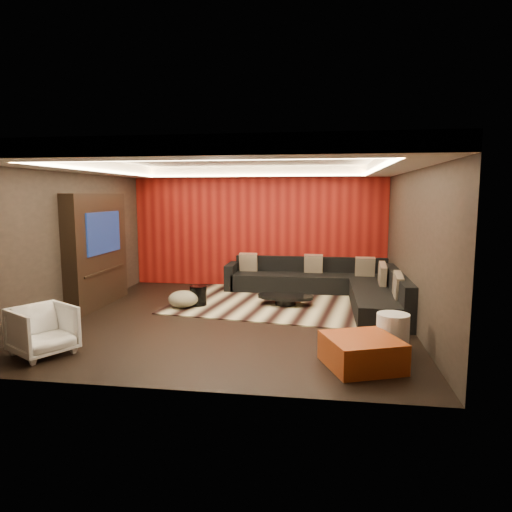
% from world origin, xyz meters
% --- Properties ---
extents(floor, '(6.00, 6.00, 0.02)m').
position_xyz_m(floor, '(0.00, 0.00, -0.01)').
color(floor, black).
rests_on(floor, ground).
extents(ceiling, '(6.00, 6.00, 0.02)m').
position_xyz_m(ceiling, '(0.00, 0.00, 2.81)').
color(ceiling, silver).
rests_on(ceiling, ground).
extents(wall_back, '(6.00, 0.02, 2.80)m').
position_xyz_m(wall_back, '(0.00, 3.01, 1.40)').
color(wall_back, black).
rests_on(wall_back, ground).
extents(wall_left, '(0.02, 6.00, 2.80)m').
position_xyz_m(wall_left, '(-3.01, 0.00, 1.40)').
color(wall_left, black).
rests_on(wall_left, ground).
extents(wall_right, '(0.02, 6.00, 2.80)m').
position_xyz_m(wall_right, '(3.01, 0.00, 1.40)').
color(wall_right, black).
rests_on(wall_right, ground).
extents(red_feature_wall, '(5.98, 0.05, 2.78)m').
position_xyz_m(red_feature_wall, '(0.00, 2.97, 1.40)').
color(red_feature_wall, '#6B0C0A').
rests_on(red_feature_wall, ground).
extents(soffit_back, '(6.00, 0.60, 0.22)m').
position_xyz_m(soffit_back, '(0.00, 2.70, 2.69)').
color(soffit_back, silver).
rests_on(soffit_back, ground).
extents(soffit_front, '(6.00, 0.60, 0.22)m').
position_xyz_m(soffit_front, '(0.00, -2.70, 2.69)').
color(soffit_front, silver).
rests_on(soffit_front, ground).
extents(soffit_left, '(0.60, 4.80, 0.22)m').
position_xyz_m(soffit_left, '(-2.70, 0.00, 2.69)').
color(soffit_left, silver).
rests_on(soffit_left, ground).
extents(soffit_right, '(0.60, 4.80, 0.22)m').
position_xyz_m(soffit_right, '(2.70, 0.00, 2.69)').
color(soffit_right, silver).
rests_on(soffit_right, ground).
extents(cove_back, '(4.80, 0.08, 0.04)m').
position_xyz_m(cove_back, '(0.00, 2.36, 2.60)').
color(cove_back, '#FFD899').
rests_on(cove_back, ground).
extents(cove_front, '(4.80, 0.08, 0.04)m').
position_xyz_m(cove_front, '(0.00, -2.36, 2.60)').
color(cove_front, '#FFD899').
rests_on(cove_front, ground).
extents(cove_left, '(0.08, 4.80, 0.04)m').
position_xyz_m(cove_left, '(-2.36, 0.00, 2.60)').
color(cove_left, '#FFD899').
rests_on(cove_left, ground).
extents(cove_right, '(0.08, 4.80, 0.04)m').
position_xyz_m(cove_right, '(2.36, 0.00, 2.60)').
color(cove_right, '#FFD899').
rests_on(cove_right, ground).
extents(tv_surround, '(0.30, 2.00, 2.20)m').
position_xyz_m(tv_surround, '(-2.85, 0.60, 1.10)').
color(tv_surround, black).
rests_on(tv_surround, ground).
extents(tv_screen, '(0.04, 1.30, 0.80)m').
position_xyz_m(tv_screen, '(-2.69, 0.60, 1.45)').
color(tv_screen, black).
rests_on(tv_screen, ground).
extents(tv_shelf, '(0.04, 1.60, 0.04)m').
position_xyz_m(tv_shelf, '(-2.69, 0.60, 0.70)').
color(tv_shelf, black).
rests_on(tv_shelf, ground).
extents(rug, '(4.37, 3.52, 0.02)m').
position_xyz_m(rug, '(0.62, 1.31, 0.01)').
color(rug, '#BEB38B').
rests_on(rug, floor).
extents(coffee_table, '(1.20, 1.20, 0.19)m').
position_xyz_m(coffee_table, '(0.81, 1.13, 0.11)').
color(coffee_table, black).
rests_on(coffee_table, rug).
extents(drum_stool, '(0.39, 0.39, 0.39)m').
position_xyz_m(drum_stool, '(-0.88, 0.82, 0.21)').
color(drum_stool, black).
rests_on(drum_stool, rug).
extents(striped_pouf, '(0.72, 0.72, 0.32)m').
position_xyz_m(striped_pouf, '(-1.13, 0.63, 0.18)').
color(striped_pouf, beige).
rests_on(striped_pouf, rug).
extents(white_side_table, '(0.47, 0.47, 0.56)m').
position_xyz_m(white_side_table, '(2.50, -1.40, 0.28)').
color(white_side_table, white).
rests_on(white_side_table, floor).
extents(orange_ottoman, '(1.12, 1.12, 0.39)m').
position_xyz_m(orange_ottoman, '(2.04, -1.98, 0.19)').
color(orange_ottoman, '#8E3F12').
rests_on(orange_ottoman, floor).
extents(armchair, '(1.01, 1.00, 0.68)m').
position_xyz_m(armchair, '(-2.24, -2.15, 0.34)').
color(armchair, white).
rests_on(armchair, floor).
extents(sectional_sofa, '(3.65, 3.50, 0.75)m').
position_xyz_m(sectional_sofa, '(1.73, 1.86, 0.26)').
color(sectional_sofa, black).
rests_on(sectional_sofa, floor).
extents(throw_pillows, '(3.28, 2.75, 0.50)m').
position_xyz_m(throw_pillows, '(1.82, 1.90, 0.62)').
color(throw_pillows, beige).
rests_on(throw_pillows, sectional_sofa).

